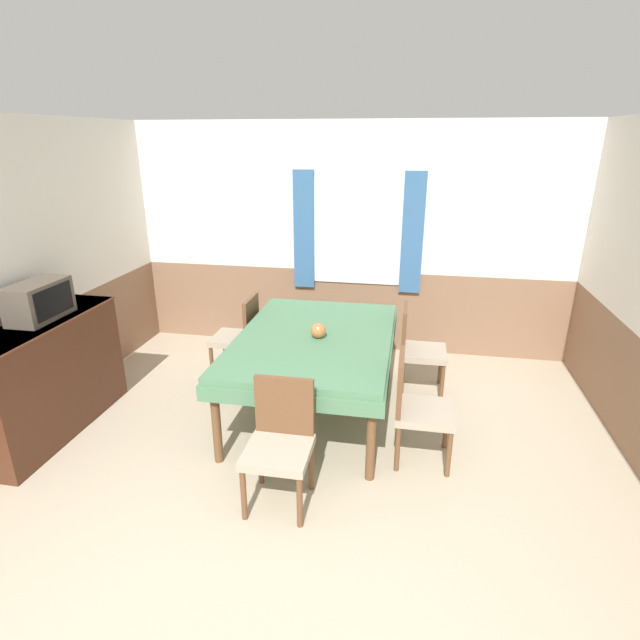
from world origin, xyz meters
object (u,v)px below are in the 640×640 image
Objects in this scene: sideboard at (48,377)px; vase at (318,331)px; chair_left_far at (240,334)px; tv at (39,301)px; chair_head_near at (280,439)px; chair_right_near at (416,405)px; dining_table at (315,346)px; chair_right_far at (417,347)px.

vase is at bearing 17.37° from sideboard.
chair_left_far is 1.67× the size of tv.
chair_head_near is 1.00× the size of chair_right_near.
sideboard reaches higher than chair_head_near.
dining_table is 2.32m from tv.
tv is at bearing -164.80° from vase.
dining_table is at bearing -57.52° from chair_right_far.
sideboard is at bearing -80.13° from tv.
chair_head_near is 0.58× the size of sideboard.
chair_head_near is at bearing -153.17° from chair_left_far.
chair_right_far is at bearing 23.21° from sideboard.
chair_right_far is 1.00× the size of chair_right_near.
dining_table is 1.33× the size of sideboard.
chair_right_far is 1.16m from chair_right_near.
chair_right_near is 3.07m from sideboard.
vase reaches higher than chair_right_near.
chair_left_far is 0.58× the size of sideboard.
tv reaches higher than chair_right_far.
vase is (0.04, -0.05, 0.17)m from dining_table.
tv reaches higher than dining_table.
tv is (-0.02, 0.09, 0.65)m from sideboard.
chair_head_near and chair_right_near have the same top height.
chair_head_near is 1.00× the size of chair_right_far.
sideboard is at bearing -162.63° from vase.
vase is at bearing -92.06° from chair_head_near.
tv reaches higher than vase.
chair_left_far is at bearing 146.69° from vase.
sideboard is 0.66m from tv.
chair_left_far is 1.81m from sideboard.
sideboard is (-3.07, -1.32, 0.03)m from chair_right_far.
chair_head_near is (0.91, -1.81, 0.00)m from chair_left_far.
sideboard is at bearing -12.82° from chair_head_near.
chair_head_near is at bearing -92.06° from vase.
chair_right_near is at bearing 1.23° from tv.
dining_table is 2.28× the size of chair_head_near.
chair_head_near is at bearing -12.82° from sideboard.
sideboard reaches higher than vase.
chair_head_near is 1.12m from chair_right_near.
dining_table is at bearing 16.62° from tv.
sideboard reaches higher than chair_right_near.
chair_right_near is at bearing -144.86° from chair_head_near.
tv reaches higher than chair_right_near.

